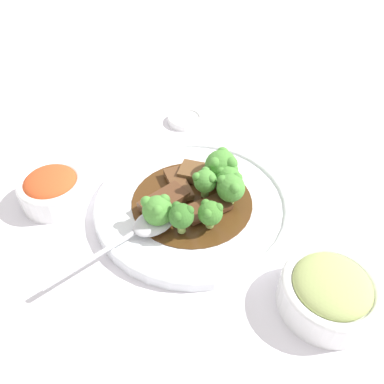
# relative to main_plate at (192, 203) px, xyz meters

# --- Properties ---
(ground_plane) EXTENTS (4.00, 4.00, 0.00)m
(ground_plane) POSITION_rel_main_plate_xyz_m (0.00, 0.00, -0.01)
(ground_plane) COLOR silver
(main_plate) EXTENTS (0.29, 0.29, 0.02)m
(main_plate) POSITION_rel_main_plate_xyz_m (0.00, 0.00, 0.00)
(main_plate) COLOR white
(main_plate) RESTS_ON ground_plane
(beef_strip_0) EXTENTS (0.07, 0.04, 0.01)m
(beef_strip_0) POSITION_rel_main_plate_xyz_m (-0.04, 0.02, 0.02)
(beef_strip_0) COLOR #56331E
(beef_strip_0) RESTS_ON main_plate
(beef_strip_1) EXTENTS (0.05, 0.08, 0.01)m
(beef_strip_1) POSITION_rel_main_plate_xyz_m (0.01, 0.04, 0.01)
(beef_strip_1) COLOR brown
(beef_strip_1) RESTS_ON main_plate
(beef_strip_2) EXTENTS (0.07, 0.05, 0.01)m
(beef_strip_2) POSITION_rel_main_plate_xyz_m (-0.00, -0.03, 0.01)
(beef_strip_2) COLOR #56331E
(beef_strip_2) RESTS_ON main_plate
(beef_strip_3) EXTENTS (0.06, 0.07, 0.02)m
(beef_strip_3) POSITION_rel_main_plate_xyz_m (0.04, 0.03, 0.02)
(beef_strip_3) COLOR brown
(beef_strip_3) RESTS_ON main_plate
(broccoli_floret_0) EXTENTS (0.04, 0.04, 0.04)m
(broccoli_floret_0) POSITION_rel_main_plate_xyz_m (0.05, -0.02, 0.04)
(broccoli_floret_0) COLOR #7FA84C
(broccoli_floret_0) RESTS_ON main_plate
(broccoli_floret_1) EXTENTS (0.03, 0.03, 0.05)m
(broccoli_floret_1) POSITION_rel_main_plate_xyz_m (0.02, -0.01, 0.04)
(broccoli_floret_1) COLOR #8EB756
(broccoli_floret_1) RESTS_ON main_plate
(broccoli_floret_2) EXTENTS (0.03, 0.03, 0.05)m
(broccoli_floret_2) POSITION_rel_main_plate_xyz_m (-0.05, -0.03, 0.04)
(broccoli_floret_2) COLOR #8EB756
(broccoli_floret_2) RESTS_ON main_plate
(broccoli_floret_3) EXTENTS (0.04, 0.04, 0.05)m
(broccoli_floret_3) POSITION_rel_main_plate_xyz_m (0.04, -0.04, 0.04)
(broccoli_floret_3) COLOR #7FA84C
(broccoli_floret_3) RESTS_ON main_plate
(broccoli_floret_4) EXTENTS (0.05, 0.05, 0.05)m
(broccoli_floret_4) POSITION_rel_main_plate_xyz_m (0.06, -0.00, 0.04)
(broccoli_floret_4) COLOR #8EB756
(broccoli_floret_4) RESTS_ON main_plate
(broccoli_floret_5) EXTENTS (0.03, 0.03, 0.04)m
(broccoli_floret_5) POSITION_rel_main_plate_xyz_m (-0.02, -0.05, 0.04)
(broccoli_floret_5) COLOR #8EB756
(broccoli_floret_5) RESTS_ON main_plate
(broccoli_floret_6) EXTENTS (0.04, 0.04, 0.05)m
(broccoli_floret_6) POSITION_rel_main_plate_xyz_m (-0.07, 0.00, 0.03)
(broccoli_floret_6) COLOR #7FA84C
(broccoli_floret_6) RESTS_ON main_plate
(serving_spoon) EXTENTS (0.20, 0.05, 0.01)m
(serving_spoon) POSITION_rel_main_plate_xyz_m (-0.09, 0.01, 0.02)
(serving_spoon) COLOR #B7B7BC
(serving_spoon) RESTS_ON main_plate
(side_bowl_kimchi) EXTENTS (0.10, 0.10, 0.05)m
(side_bowl_kimchi) POSITION_rel_main_plate_xyz_m (-0.14, 0.16, 0.02)
(side_bowl_kimchi) COLOR white
(side_bowl_kimchi) RESTS_ON ground_plane
(side_bowl_appetizer) EXTENTS (0.12, 0.12, 0.05)m
(side_bowl_appetizer) POSITION_rel_main_plate_xyz_m (0.00, -0.23, 0.02)
(side_bowl_appetizer) COLOR white
(side_bowl_appetizer) RESTS_ON ground_plane
(sauce_dish) EXTENTS (0.07, 0.07, 0.01)m
(sauce_dish) POSITION_rel_main_plate_xyz_m (0.16, 0.18, -0.00)
(sauce_dish) COLOR white
(sauce_dish) RESTS_ON ground_plane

